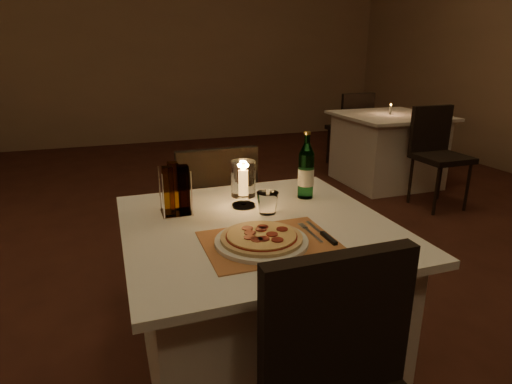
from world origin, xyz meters
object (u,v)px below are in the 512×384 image
object	(u,v)px
pizza	(262,237)
water_bottle	(306,172)
main_table	(258,306)
hurricane_candle	(243,180)
plate	(261,241)
tumbler	(267,203)
neighbor_table_right	(387,149)
chair_far	(214,208)

from	to	relation	value
pizza	water_bottle	xyz separation A→B (m)	(0.35, 0.40, 0.09)
main_table	hurricane_candle	world-z (taller)	hurricane_candle
plate	pizza	xyz separation A→B (m)	(0.00, 0.00, 0.02)
tumbler	neighbor_table_right	bearing A→B (deg)	45.41
pizza	hurricane_candle	size ratio (longest dim) A/B	1.41
chair_far	hurricane_candle	xyz separation A→B (m)	(0.00, -0.52, 0.31)
tumbler	hurricane_candle	distance (m)	0.15
tumbler	pizza	bearing A→B (deg)	-114.62
plate	pizza	size ratio (longest dim) A/B	1.14
main_table	pizza	bearing A→B (deg)	-105.49
chair_far	tumbler	distance (m)	0.67
water_bottle	tumbler	bearing A→B (deg)	-150.28
main_table	chair_far	distance (m)	0.74
chair_far	plate	xyz separation A→B (m)	(-0.05, -0.89, 0.20)
neighbor_table_right	pizza	bearing A→B (deg)	-132.92
neighbor_table_right	chair_far	bearing A→B (deg)	-144.74
water_bottle	chair_far	bearing A→B (deg)	121.52
main_table	tumbler	size ratio (longest dim) A/B	11.20
main_table	plate	bearing A→B (deg)	-105.52
tumbler	plate	bearing A→B (deg)	-114.64
pizza	water_bottle	distance (m)	0.54
chair_far	neighbor_table_right	xyz separation A→B (m)	(2.28, 1.61, -0.18)
chair_far	main_table	bearing A→B (deg)	-90.00
chair_far	tumbler	size ratio (longest dim) A/B	10.08
main_table	chair_far	xyz separation A→B (m)	(0.00, 0.71, 0.18)
plate	water_bottle	xyz separation A→B (m)	(0.35, 0.40, 0.11)
main_table	chair_far	size ratio (longest dim) A/B	1.11
hurricane_candle	pizza	bearing A→B (deg)	-98.27
plate	hurricane_candle	world-z (taller)	hurricane_candle
main_table	plate	size ratio (longest dim) A/B	3.12
plate	pizza	bearing A→B (deg)	35.40
pizza	neighbor_table_right	distance (m)	3.45
pizza	chair_far	bearing A→B (deg)	86.81
chair_far	pizza	size ratio (longest dim) A/B	3.21
water_bottle	hurricane_candle	distance (m)	0.30
main_table	water_bottle	world-z (taller)	water_bottle
pizza	neighbor_table_right	world-z (taller)	pizza
chair_far	plate	world-z (taller)	chair_far
main_table	hurricane_candle	bearing A→B (deg)	88.66
pizza	water_bottle	world-z (taller)	water_bottle
plate	tumbler	world-z (taller)	tumbler
tumbler	water_bottle	world-z (taller)	water_bottle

